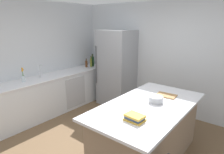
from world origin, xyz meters
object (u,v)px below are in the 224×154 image
at_px(flower_vase, 23,77).
at_px(olive_oil_bottle, 91,62).
at_px(sink_faucet, 40,71).
at_px(mixing_bowl, 156,99).
at_px(whiskey_bottle, 92,61).
at_px(syrup_bottle, 86,64).
at_px(wine_bottle, 93,61).
at_px(vinegar_bottle, 98,62).
at_px(kitchen_island, 147,131).
at_px(cookbook_stack, 135,118).
at_px(refrigerator, 117,68).
at_px(cutting_board, 166,95).

bearing_deg(flower_vase, olive_oil_bottle, 87.69).
relative_size(sink_faucet, mixing_bowl, 1.36).
height_order(whiskey_bottle, syrup_bottle, whiskey_bottle).
bearing_deg(wine_bottle, sink_faucet, -93.54).
height_order(whiskey_bottle, mixing_bowl, whiskey_bottle).
distance_m(wine_bottle, olive_oil_bottle, 0.09).
bearing_deg(syrup_bottle, vinegar_bottle, 75.35).
xyz_separation_m(sink_faucet, syrup_bottle, (0.03, 1.41, -0.06)).
bearing_deg(kitchen_island, mixing_bowl, 71.67).
bearing_deg(olive_oil_bottle, whiskey_bottle, 123.70).
bearing_deg(mixing_bowl, flower_vase, -164.77).
bearing_deg(wine_bottle, flower_vase, -91.85).
height_order(olive_oil_bottle, cookbook_stack, olive_oil_bottle).
height_order(kitchen_island, syrup_bottle, syrup_bottle).
bearing_deg(vinegar_bottle, kitchen_island, -32.80).
xyz_separation_m(vinegar_bottle, cookbook_stack, (2.63, -2.19, -0.06)).
xyz_separation_m(syrup_bottle, cookbook_stack, (2.73, -1.80, -0.05)).
xyz_separation_m(kitchen_island, refrigerator, (-1.73, 1.46, 0.50)).
bearing_deg(cookbook_stack, olive_oil_bottle, 144.29).
bearing_deg(refrigerator, kitchen_island, -40.22).
height_order(kitchen_island, wine_bottle, wine_bottle).
relative_size(sink_faucet, whiskey_bottle, 0.93).
bearing_deg(vinegar_bottle, wine_bottle, -99.40).
bearing_deg(mixing_bowl, kitchen_island, -108.33).
height_order(refrigerator, cookbook_stack, refrigerator).
relative_size(wine_bottle, syrup_bottle, 1.49).
xyz_separation_m(mixing_bowl, cutting_board, (0.01, 0.36, -0.04)).
distance_m(vinegar_bottle, cookbook_stack, 3.42).
relative_size(flower_vase, syrup_bottle, 1.29).
relative_size(olive_oil_bottle, mixing_bowl, 1.38).
bearing_deg(kitchen_island, whiskey_bottle, 150.28).
bearing_deg(olive_oil_bottle, sink_faucet, -94.23).
xyz_separation_m(olive_oil_bottle, mixing_bowl, (2.59, -1.20, -0.07)).
bearing_deg(syrup_bottle, refrigerator, 14.21).
xyz_separation_m(flower_vase, whiskey_bottle, (-0.04, 2.10, 0.02)).
bearing_deg(flower_vase, whiskey_bottle, 91.15).
bearing_deg(cookbook_stack, sink_faucet, 171.93).
bearing_deg(wine_bottle, refrigerator, 2.64).
distance_m(olive_oil_bottle, cutting_board, 2.73).
bearing_deg(syrup_bottle, whiskey_bottle, 97.85).
bearing_deg(syrup_bottle, wine_bottle, 70.03).
xyz_separation_m(refrigerator, olive_oil_bottle, (-0.81, -0.12, 0.07)).
bearing_deg(flower_vase, refrigerator, 66.54).
distance_m(sink_faucet, cookbook_stack, 2.79).
relative_size(mixing_bowl, cutting_board, 0.65).
bearing_deg(syrup_bottle, sink_faucet, -91.25).
bearing_deg(cutting_board, wine_bottle, 160.58).
distance_m(refrigerator, flower_vase, 2.23).
xyz_separation_m(refrigerator, cutting_board, (1.79, -0.96, -0.04)).
bearing_deg(vinegar_bottle, cutting_board, -23.48).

